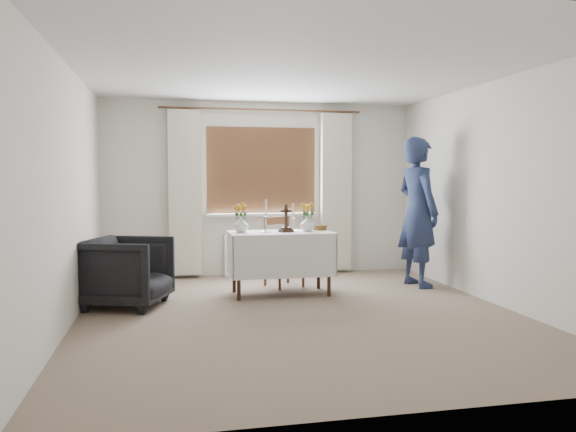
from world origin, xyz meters
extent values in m
plane|color=#88705E|center=(0.00, 0.00, 0.00)|extent=(5.00, 5.00, 0.00)
cube|color=silver|center=(0.00, 1.04, 0.38)|extent=(1.24, 0.64, 0.76)
imported|color=black|center=(-1.78, 0.76, 0.39)|extent=(1.07, 1.06, 0.77)
imported|color=navy|center=(1.85, 1.20, 0.97)|extent=(0.60, 0.79, 1.94)
cube|color=white|center=(0.00, 2.42, 0.30)|extent=(1.10, 0.10, 0.60)
imported|color=silver|center=(-0.47, 1.11, 0.85)|extent=(0.23, 0.23, 0.19)
imported|color=silver|center=(0.34, 1.06, 0.86)|extent=(0.18, 0.18, 0.19)
cylinder|color=brown|center=(0.52, 1.18, 0.80)|extent=(0.18, 0.18, 0.07)
camera|label=1|loc=(-1.31, -5.57, 1.43)|focal=35.00mm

